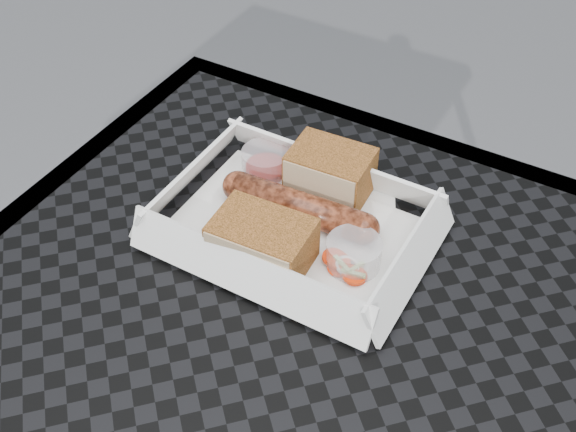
{
  "coord_description": "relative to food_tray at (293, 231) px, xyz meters",
  "views": [
    {
      "loc": [
        0.1,
        -0.23,
        1.23
      ],
      "look_at": [
        -0.14,
        0.18,
        0.78
      ],
      "focal_mm": 45.0,
      "sensor_mm": 36.0,
      "label": 1
    }
  ],
  "objects": [
    {
      "name": "bratwurst",
      "position": [
        -0.0,
        0.02,
        0.02
      ],
      "size": [
        0.16,
        0.04,
        0.03
      ],
      "rotation": [
        0.0,
        0.0,
        0.06
      ],
      "color": "brown",
      "rests_on": "food_tray"
    },
    {
      "name": "bread_near",
      "position": [
        0.0,
        0.07,
        0.03
      ],
      "size": [
        0.08,
        0.06,
        0.05
      ],
      "primitive_type": "cube",
      "rotation": [
        0.0,
        0.0,
        0.06
      ],
      "color": "brown",
      "rests_on": "food_tray"
    },
    {
      "name": "napkin",
      "position": [
        0.03,
        0.02,
        -0.0
      ],
      "size": [
        0.16,
        0.16,
        0.0
      ],
      "primitive_type": "cube",
      "rotation": [
        0.0,
        0.0,
        0.43
      ],
      "color": "white",
      "rests_on": "patio_table"
    },
    {
      "name": "condiment_cup_sauce",
      "position": [
        -0.07,
        0.06,
        0.01
      ],
      "size": [
        0.05,
        0.05,
        0.03
      ],
      "primitive_type": "cylinder",
      "color": "maroon",
      "rests_on": "patio_table"
    },
    {
      "name": "food_tray",
      "position": [
        0.0,
        0.0,
        0.0
      ],
      "size": [
        0.22,
        0.15,
        0.0
      ],
      "primitive_type": "cube",
      "color": "white",
      "rests_on": "patio_table"
    },
    {
      "name": "veg_garnish",
      "position": [
        0.07,
        -0.03,
        0.0
      ],
      "size": [
        0.03,
        0.03,
        0.0
      ],
      "color": "#EF350A",
      "rests_on": "food_tray"
    },
    {
      "name": "condiment_cup_empty",
      "position": [
        0.07,
        -0.01,
        0.01
      ],
      "size": [
        0.05,
        0.05,
        0.03
      ],
      "primitive_type": "cylinder",
      "color": "silver",
      "rests_on": "patio_table"
    },
    {
      "name": "bread_far",
      "position": [
        -0.01,
        -0.05,
        0.02
      ],
      "size": [
        0.09,
        0.06,
        0.04
      ],
      "primitive_type": "cube",
      "rotation": [
        0.0,
        0.0,
        0.06
      ],
      "color": "brown",
      "rests_on": "food_tray"
    }
  ]
}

